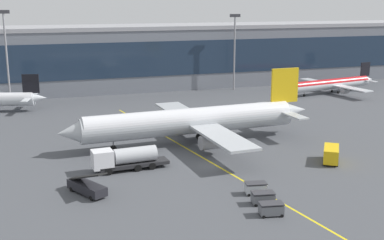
{
  "coord_description": "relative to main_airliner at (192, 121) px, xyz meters",
  "views": [
    {
      "loc": [
        -24.62,
        -64.71,
        23.26
      ],
      "look_at": [
        0.46,
        9.73,
        4.5
      ],
      "focal_mm": 46.83,
      "sensor_mm": 36.0,
      "label": 1
    }
  ],
  "objects": [
    {
      "name": "fuel_tanker",
      "position": [
        -13.31,
        -10.01,
        -2.1
      ],
      "size": [
        10.93,
        3.17,
        3.25
      ],
      "color": "#232326",
      "rests_on": "ground_plane"
    },
    {
      "name": "crew_van",
      "position": [
        16.09,
        -16.26,
        -2.53
      ],
      "size": [
        4.57,
        5.31,
        2.3
      ],
      "color": "yellow",
      "rests_on": "ground_plane"
    },
    {
      "name": "apron_light_mast_0",
      "position": [
        27.02,
        45.34,
        8.03
      ],
      "size": [
        2.8,
        0.5,
        19.92
      ],
      "color": "gray",
      "rests_on": "ground_plane"
    },
    {
      "name": "commuter_jet_near",
      "position": [
        48.71,
        32.34,
        -1.36
      ],
      "size": [
        29.23,
        23.39,
        7.36
      ],
      "color": "silver",
      "rests_on": "ground_plane"
    },
    {
      "name": "apron_lead_in_line",
      "position": [
        -0.81,
        -9.74,
        -3.84
      ],
      "size": [
        12.18,
        79.16,
        0.01
      ],
      "primitive_type": "cube",
      "rotation": [
        0.0,
        0.0,
        0.15
      ],
      "color": "yellow",
      "rests_on": "ground_plane"
    },
    {
      "name": "main_airliner",
      "position": [
        0.0,
        0.0,
        0.0
      ],
      "size": [
        44.03,
        34.81,
        11.79
      ],
      "color": "#B2B7BC",
      "rests_on": "ground_plane"
    },
    {
      "name": "terminal_building",
      "position": [
        -6.01,
        57.3,
        4.61
      ],
      "size": [
        191.81,
        18.8,
        16.87
      ],
      "color": "slate",
      "rests_on": "ground_plane"
    },
    {
      "name": "baggage_cart_0",
      "position": [
        -0.97,
        -30.26,
        -3.06
      ],
      "size": [
        2.88,
        2.03,
        1.48
      ],
      "color": "#595B60",
      "rests_on": "ground_plane"
    },
    {
      "name": "belt_loader",
      "position": [
        -19.57,
        -17.36,
        -2.85
      ],
      "size": [
        4.48,
        6.72,
        3.49
      ],
      "color": "black",
      "rests_on": "ground_plane"
    },
    {
      "name": "ground_plane",
      "position": [
        -1.19,
        -11.74,
        -3.84
      ],
      "size": [
        700.0,
        700.0,
        0.0
      ],
      "primitive_type": "plane",
      "color": "#47494F"
    },
    {
      "name": "baggage_cart_2",
      "position": [
        0.17,
        -23.96,
        -3.06
      ],
      "size": [
        2.88,
        2.03,
        1.48
      ],
      "color": "#B2B7BC",
      "rests_on": "ground_plane"
    },
    {
      "name": "baggage_cart_1",
      "position": [
        -0.4,
        -27.11,
        -3.06
      ],
      "size": [
        2.88,
        2.03,
        1.48
      ],
      "color": "#595B60",
      "rests_on": "ground_plane"
    },
    {
      "name": "apron_light_mast_1",
      "position": [
        -29.4,
        45.34,
        8.73
      ],
      "size": [
        2.8,
        0.5,
        21.25
      ],
      "color": "gray",
      "rests_on": "ground_plane"
    }
  ]
}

